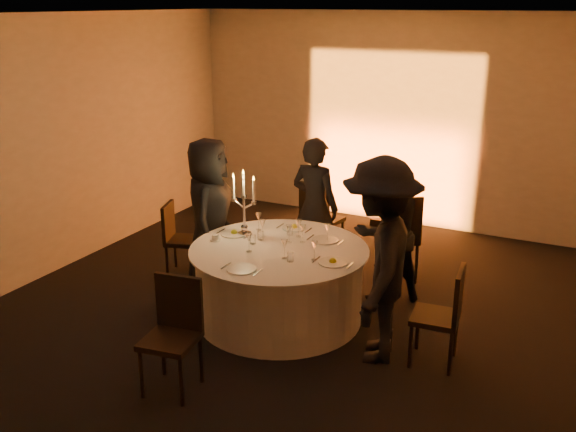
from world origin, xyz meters
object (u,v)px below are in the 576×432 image
at_px(chair_front, 174,327).
at_px(coffee_cup, 215,238).
at_px(chair_back_left, 319,215).
at_px(banquet_table, 279,284).
at_px(chair_back_right, 399,232).
at_px(guest_right, 380,261).
at_px(chair_left, 177,235).
at_px(chair_right, 445,311).
at_px(guest_back_left, 315,207).
at_px(guest_back_right, 388,232).
at_px(candelabra, 244,212).
at_px(guest_left, 210,214).

distance_m(chair_front, coffee_cup, 1.48).
relative_size(chair_back_left, chair_front, 1.03).
relative_size(banquet_table, chair_back_right, 1.71).
relative_size(banquet_table, guest_right, 0.96).
xyz_separation_m(chair_left, guest_right, (2.75, -0.76, 0.45)).
xyz_separation_m(chair_right, guest_back_left, (-1.88, 1.38, 0.30)).
bearing_deg(banquet_table, guest_back_right, 47.52).
distance_m(banquet_table, chair_front, 1.50).
bearing_deg(chair_back_right, guest_back_right, 67.55).
bearing_deg(chair_right, chair_left, -105.78).
height_order(guest_right, candelabra, guest_right).
height_order(chair_back_right, guest_back_left, guest_back_left).
height_order(guest_back_right, coffee_cup, guest_back_right).
bearing_deg(guest_right, candelabra, -118.34).
height_order(chair_front, guest_right, guest_right).
height_order(chair_left, coffee_cup, chair_left).
bearing_deg(guest_left, chair_back_left, -49.43).
relative_size(chair_front, guest_right, 0.52).
relative_size(chair_right, guest_back_right, 0.60).
bearing_deg(guest_back_right, chair_front, 23.55).
xyz_separation_m(guest_left, guest_right, (2.20, -0.64, 0.08)).
bearing_deg(chair_right, chair_front, -60.34).
bearing_deg(guest_left, chair_right, -120.21).
distance_m(chair_left, guest_left, 0.67).
height_order(chair_back_right, guest_left, guest_left).
xyz_separation_m(chair_back_left, chair_right, (2.02, -1.84, -0.04)).
height_order(banquet_table, guest_right, guest_right).
relative_size(chair_right, coffee_cup, 8.45).
relative_size(guest_back_right, candelabra, 2.19).
height_order(banquet_table, chair_back_right, chair_back_right).
distance_m(chair_left, guest_right, 2.88).
distance_m(guest_left, candelabra, 0.61).
height_order(chair_back_right, candelabra, candelabra).
bearing_deg(banquet_table, guest_right, -12.90).
xyz_separation_m(chair_back_left, chair_back_right, (1.11, -0.24, 0.03)).
relative_size(guest_back_left, candelabra, 2.33).
distance_m(chair_back_left, chair_front, 3.18).
bearing_deg(guest_left, guest_back_left, -65.78).
bearing_deg(guest_back_right, guest_back_left, -60.71).
bearing_deg(guest_left, guest_right, -125.89).
relative_size(chair_back_left, candelabra, 1.40).
relative_size(chair_back_left, chair_right, 1.07).
xyz_separation_m(chair_front, coffee_cup, (-0.46, 1.38, 0.25)).
xyz_separation_m(chair_front, guest_right, (1.36, 1.21, 0.39)).
height_order(guest_back_left, candelabra, guest_back_left).
distance_m(chair_front, candelabra, 1.76).
bearing_deg(chair_back_right, guest_back_left, -13.93).
relative_size(chair_left, coffee_cup, 7.87).
bearing_deg(chair_back_left, guest_back_right, 155.04).
height_order(chair_left, chair_right, chair_right).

